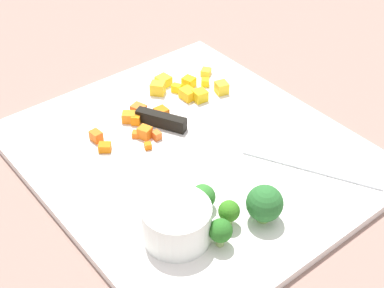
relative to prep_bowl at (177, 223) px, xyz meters
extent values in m
plane|color=gray|center=(-0.11, 0.11, -0.03)|extent=(4.00, 4.00, 0.00)
cube|color=white|center=(-0.11, 0.11, -0.03)|extent=(0.45, 0.40, 0.01)
cylinder|color=white|center=(0.00, 0.00, 0.00)|extent=(0.08, 0.08, 0.05)
cube|color=silver|center=(0.02, 0.21, -0.02)|extent=(0.17, 0.10, 0.00)
cube|color=black|center=(-0.18, 0.10, -0.01)|extent=(0.07, 0.05, 0.02)
cube|color=orange|center=(-0.17, 0.08, -0.01)|extent=(0.02, 0.02, 0.02)
cube|color=orange|center=(-0.16, 0.09, -0.02)|extent=(0.01, 0.01, 0.01)
cube|color=orange|center=(-0.20, 0.08, -0.02)|extent=(0.02, 0.02, 0.01)
cube|color=orange|center=(-0.15, 0.06, -0.02)|extent=(0.01, 0.01, 0.01)
cube|color=orange|center=(-0.21, 0.02, -0.02)|extent=(0.02, 0.01, 0.01)
cube|color=orange|center=(-0.22, 0.10, -0.02)|extent=(0.02, 0.02, 0.01)
cube|color=orange|center=(-0.18, 0.02, -0.02)|extent=(0.02, 0.02, 0.01)
cube|color=orange|center=(-0.21, 0.08, -0.02)|extent=(0.02, 0.02, 0.01)
cube|color=orange|center=(-0.19, 0.12, -0.01)|extent=(0.02, 0.02, 0.02)
cube|color=orange|center=(-0.18, 0.07, -0.02)|extent=(0.02, 0.02, 0.01)
cube|color=yellow|center=(-0.22, 0.22, -0.02)|extent=(0.02, 0.02, 0.01)
cube|color=yellow|center=(-0.23, 0.20, -0.02)|extent=(0.02, 0.02, 0.02)
cube|color=yellow|center=(-0.19, 0.23, -0.01)|extent=(0.02, 0.02, 0.02)
cube|color=yellow|center=(-0.26, 0.17, -0.02)|extent=(0.02, 0.02, 0.01)
cube|color=yellow|center=(-0.25, 0.15, -0.01)|extent=(0.03, 0.03, 0.02)
cube|color=yellow|center=(-0.24, 0.24, -0.02)|extent=(0.02, 0.02, 0.01)
cube|color=yellow|center=(-0.21, 0.18, -0.01)|extent=(0.02, 0.02, 0.02)
cube|color=yellow|center=(-0.19, 0.19, -0.01)|extent=(0.02, 0.02, 0.02)
cube|color=yellow|center=(-0.23, 0.18, -0.02)|extent=(0.02, 0.02, 0.01)
cylinder|color=#8CBB5B|center=(0.04, 0.09, -0.02)|extent=(0.01, 0.01, 0.01)
sphere|color=#29682C|center=(0.04, 0.09, 0.00)|extent=(0.04, 0.04, 0.04)
cylinder|color=#94BF68|center=(-0.02, 0.05, -0.02)|extent=(0.01, 0.01, 0.01)
sphere|color=#31772C|center=(-0.02, 0.05, -0.01)|extent=(0.03, 0.03, 0.03)
cylinder|color=#93B868|center=(0.02, 0.06, -0.02)|extent=(0.01, 0.01, 0.01)
sphere|color=#34781C|center=(0.02, 0.06, 0.00)|extent=(0.02, 0.02, 0.02)
cylinder|color=#90AF61|center=(0.04, 0.03, -0.02)|extent=(0.01, 0.01, 0.01)
sphere|color=#276820|center=(0.04, 0.03, 0.00)|extent=(0.03, 0.03, 0.03)
camera|label=1|loc=(0.33, -0.25, 0.45)|focal=51.73mm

